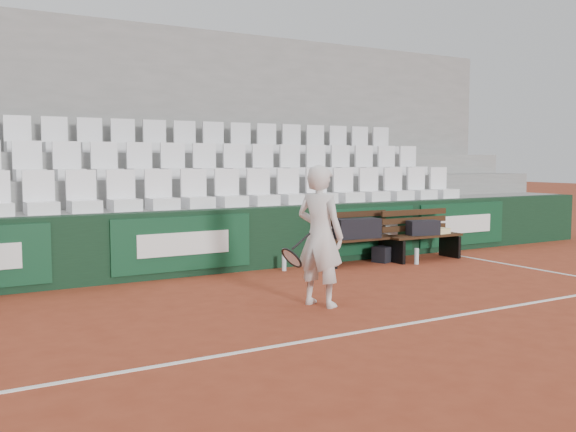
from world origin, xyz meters
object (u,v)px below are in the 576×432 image
object	(u,v)px
water_bottle_near	(284,263)
water_bottle_far	(417,256)
bench_left	(359,251)
sports_bag_left	(357,228)
bench_right	(423,247)
tennis_player	(320,236)
sports_bag_right	(423,228)
sports_bag_ground	(385,254)

from	to	relation	value
water_bottle_near	water_bottle_far	bearing A→B (deg)	-14.48
bench_left	sports_bag_left	bearing A→B (deg)	-154.27
bench_left	water_bottle_near	bearing A→B (deg)	178.34
bench_right	tennis_player	xyz separation A→B (m)	(-3.58, -2.10, 0.63)
bench_left	bench_right	size ratio (longest dim) A/B	1.00
sports_bag_right	bench_left	bearing A→B (deg)	167.95
sports_bag_right	bench_right	bearing A→B (deg)	41.18
water_bottle_far	water_bottle_near	bearing A→B (deg)	165.52
sports_bag_right	sports_bag_ground	xyz separation A→B (m)	(-0.68, 0.22, -0.44)
sports_bag_left	water_bottle_far	xyz separation A→B (m)	(0.89, -0.51, -0.48)
sports_bag_right	water_bottle_near	size ratio (longest dim) A/B	2.13
sports_bag_left	water_bottle_far	distance (m)	1.13
water_bottle_far	bench_left	bearing A→B (deg)	146.10
sports_bag_right	water_bottle_near	xyz separation A→B (m)	(-2.67, 0.30, -0.45)
water_bottle_near	bench_left	bearing A→B (deg)	-1.66
water_bottle_near	sports_bag_ground	bearing A→B (deg)	-2.38
sports_bag_ground	water_bottle_far	size ratio (longest dim) A/B	1.62
sports_bag_right	water_bottle_far	world-z (taller)	sports_bag_right
bench_right	water_bottle_far	xyz separation A→B (m)	(-0.44, -0.32, -0.09)
water_bottle_near	tennis_player	size ratio (longest dim) A/B	0.15
sports_bag_right	water_bottle_far	xyz separation A→B (m)	(-0.40, -0.29, -0.44)
sports_bag_left	tennis_player	size ratio (longest dim) A/B	0.45
sports_bag_ground	sports_bag_right	bearing A→B (deg)	-17.82
water_bottle_far	tennis_player	size ratio (longest dim) A/B	0.16
bench_right	bench_left	bearing A→B (deg)	170.03
bench_left	bench_right	xyz separation A→B (m)	(1.25, -0.22, 0.00)
sports_bag_ground	tennis_player	world-z (taller)	tennis_player
bench_right	water_bottle_far	bearing A→B (deg)	-143.64
bench_left	sports_bag_right	xyz separation A→B (m)	(1.21, -0.26, 0.35)
bench_left	sports_bag_ground	distance (m)	0.54
sports_bag_ground	tennis_player	size ratio (longest dim) A/B	0.26
bench_right	sports_bag_left	size ratio (longest dim) A/B	1.93
water_bottle_far	tennis_player	xyz separation A→B (m)	(-3.14, -1.77, 0.72)
water_bottle_far	bench_right	bearing A→B (deg)	36.36
sports_bag_ground	water_bottle_near	xyz separation A→B (m)	(-1.99, 0.08, -0.00)
bench_right	sports_bag_left	xyz separation A→B (m)	(-1.33, 0.18, 0.39)
sports_bag_left	tennis_player	xyz separation A→B (m)	(-2.25, -2.28, 0.24)
sports_bag_right	tennis_player	distance (m)	4.10
bench_left	water_bottle_far	size ratio (longest dim) A/B	5.46
bench_right	sports_bag_left	bearing A→B (deg)	172.16
water_bottle_near	water_bottle_far	xyz separation A→B (m)	(2.27, -0.59, 0.01)
sports_bag_ground	water_bottle_far	world-z (taller)	water_bottle_far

